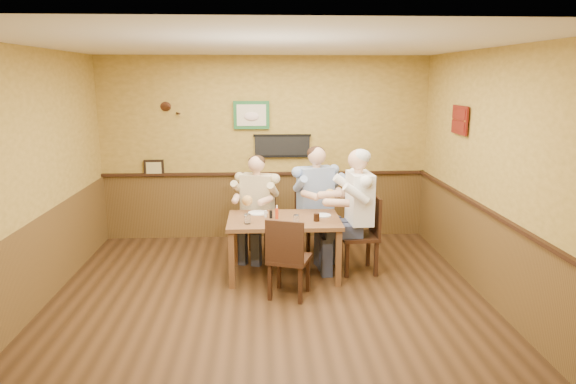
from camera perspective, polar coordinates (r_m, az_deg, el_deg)
The scene contains 17 objects.
room at distance 5.59m, azimuth -1.02°, elevation 4.49°, with size 5.02×5.03×2.81m.
dining_table at distance 6.46m, azimuth -0.47°, elevation -3.74°, with size 1.40×0.90×0.75m.
chair_back_left at distance 7.24m, azimuth -3.38°, elevation -3.65°, with size 0.42×0.42×0.90m, color #331C10, non-canonical shape.
chair_back_right at distance 7.27m, azimuth 3.03°, elevation -3.27°, with size 0.45×0.45×0.98m, color #331C10, non-canonical shape.
chair_right_end at distance 6.68m, azimuth 7.84°, elevation -4.68°, with size 0.47×0.47×1.01m, color #331C10, non-canonical shape.
chair_near_side at distance 5.90m, azimuth 0.15°, elevation -7.20°, with size 0.44×0.44×0.95m, color #331C10, non-canonical shape.
diner_tan_shirt at distance 7.19m, azimuth -3.40°, elevation -2.16°, with size 0.60×0.60×1.29m, color beige, non-canonical shape.
diner_blue_polo at distance 7.21m, azimuth 3.05°, elevation -1.67°, with size 0.64×0.64×1.40m, color #8097C1, non-canonical shape.
diner_white_elder at distance 6.62m, azimuth 7.90°, elevation -2.89°, with size 0.67×0.67×1.44m, color white, non-canonical shape.
water_glass_left at distance 6.21m, azimuth -4.54°, elevation -3.00°, with size 0.08×0.08×0.12m, color white.
water_glass_mid at distance 6.18m, azimuth 0.92°, elevation -3.07°, with size 0.07×0.07×0.11m, color white.
cola_tumbler at distance 6.31m, azimuth 3.20°, elevation -2.82°, with size 0.07×0.07×0.10m, color black.
hot_sauce_bottle at distance 6.39m, azimuth -1.25°, elevation -2.33°, with size 0.04×0.04×0.16m, color #BD3514.
salt_shaker at distance 6.48m, azimuth -2.51°, elevation -2.44°, with size 0.03×0.03×0.09m, color silver.
pepper_shaker at distance 6.43m, azimuth -1.92°, elevation -2.49°, with size 0.04×0.04×0.10m, color black.
plate_far_left at distance 6.67m, azimuth -3.36°, elevation -2.32°, with size 0.25×0.25×0.02m, color white.
plate_far_right at distance 6.56m, azimuth 3.85°, elevation -2.60°, with size 0.22×0.22×0.01m, color silver.
Camera 1 is at (-0.06, -5.36, 2.48)m, focal length 32.00 mm.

